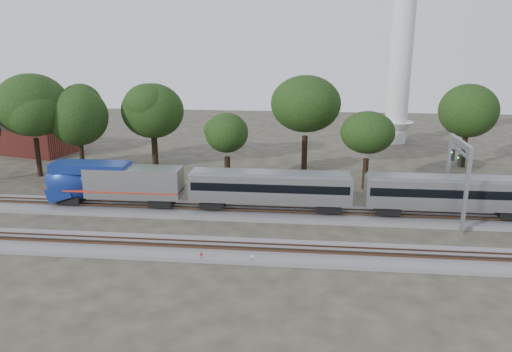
{
  "coord_description": "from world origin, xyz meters",
  "views": [
    {
      "loc": [
        9.78,
        -44.8,
        19.09
      ],
      "look_at": [
        4.69,
        5.0,
        4.61
      ],
      "focal_mm": 35.0,
      "sensor_mm": 36.0,
      "label": 1
    }
  ],
  "objects": [
    {
      "name": "ground",
      "position": [
        0.0,
        0.0,
        0.0
      ],
      "size": [
        160.0,
        160.0,
        0.0
      ],
      "primitive_type": "plane",
      "color": "#383328",
      "rests_on": "ground"
    },
    {
      "name": "track_far",
      "position": [
        0.0,
        6.0,
        0.21
      ],
      "size": [
        160.0,
        5.0,
        0.73
      ],
      "color": "slate",
      "rests_on": "ground"
    },
    {
      "name": "track_near",
      "position": [
        0.0,
        -4.0,
        0.21
      ],
      "size": [
        160.0,
        5.0,
        0.73
      ],
      "color": "slate",
      "rests_on": "ground"
    },
    {
      "name": "switch_stand_red",
      "position": [
        1.13,
        -6.33,
        0.59
      ],
      "size": [
        0.29,
        0.12,
        0.92
      ],
      "rotation": [
        0.0,
        0.0,
        -0.31
      ],
      "color": "#512D19",
      "rests_on": "ground"
    },
    {
      "name": "switch_stand_white",
      "position": [
        5.48,
        -6.29,
        0.57
      ],
      "size": [
        0.28,
        0.1,
        0.9
      ],
      "rotation": [
        0.0,
        0.0,
        -0.26
      ],
      "color": "#512D19",
      "rests_on": "ground"
    },
    {
      "name": "switch_lever",
      "position": [
        6.77,
        -5.6,
        0.15
      ],
      "size": [
        0.52,
        0.34,
        0.3
      ],
      "primitive_type": "cube",
      "rotation": [
        0.0,
        0.0,
        -0.07
      ],
      "color": "#512D19",
      "rests_on": "ground"
    },
    {
      "name": "signal_gantry",
      "position": [
        25.25,
        6.0,
        6.33
      ],
      "size": [
        0.6,
        7.14,
        8.68
      ],
      "color": "gray",
      "rests_on": "ground"
    },
    {
      "name": "brick_building",
      "position": [
        -33.66,
        30.89,
        2.61
      ],
      "size": [
        12.36,
        10.07,
        5.19
      ],
      "rotation": [
        0.0,
        0.0,
        -0.25
      ],
      "color": "maroon",
      "rests_on": "ground"
    },
    {
      "name": "tree_1",
      "position": [
        -26.53,
        17.87,
        9.8
      ],
      "size": [
        9.97,
        9.97,
        14.06
      ],
      "color": "black",
      "rests_on": "ground"
    },
    {
      "name": "tree_2",
      "position": [
        -20.84,
        19.02,
        8.11
      ],
      "size": [
        8.26,
        8.26,
        11.65
      ],
      "color": "black",
      "rests_on": "ground"
    },
    {
      "name": "tree_3",
      "position": [
        -11.67,
        22.77,
        8.48
      ],
      "size": [
        8.64,
        8.64,
        12.18
      ],
      "color": "black",
      "rests_on": "ground"
    },
    {
      "name": "tree_4",
      "position": [
        -0.24,
        16.65,
        6.79
      ],
      "size": [
        6.92,
        6.92,
        9.76
      ],
      "color": "black",
      "rests_on": "ground"
    },
    {
      "name": "tree_5",
      "position": [
        9.62,
        23.6,
        9.66
      ],
      "size": [
        9.83,
        9.83,
        13.85
      ],
      "color": "black",
      "rests_on": "ground"
    },
    {
      "name": "tree_6",
      "position": [
        17.32,
        16.57,
        7.2
      ],
      "size": [
        7.34,
        7.34,
        10.35
      ],
      "color": "black",
      "rests_on": "ground"
    },
    {
      "name": "tree_7",
      "position": [
        32.76,
        28.85,
        8.27
      ],
      "size": [
        8.42,
        8.42,
        11.87
      ],
      "color": "black",
      "rests_on": "ground"
    }
  ]
}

